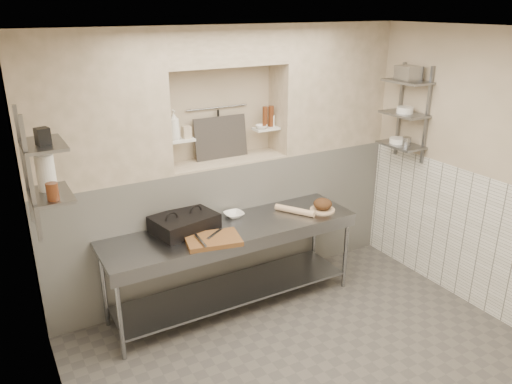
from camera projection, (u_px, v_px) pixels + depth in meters
floor at (317, 369)px, 4.41m from camera, size 4.00×3.90×0.10m
ceiling at (335, 24)px, 3.39m from camera, size 4.00×3.90×0.10m
wall_left at (46, 288)px, 2.95m from camera, size 0.10×3.90×2.80m
wall_right at (494, 177)px, 4.85m from camera, size 0.10×3.90×2.80m
wall_back at (215, 156)px, 5.53m from camera, size 4.00×0.10×2.80m
backwall_lower at (227, 221)px, 5.57m from camera, size 4.00×0.40×1.40m
alcove_sill at (225, 161)px, 5.32m from camera, size 1.30×0.40×0.02m
backwall_pillar_left at (91, 108)px, 4.46m from camera, size 1.35×0.40×1.40m
backwall_pillar_right at (328, 86)px, 5.69m from camera, size 1.35×0.40×1.40m
backwall_header at (223, 45)px, 4.90m from camera, size 1.30×0.40×0.40m
wainscot_left at (72, 379)px, 3.23m from camera, size 0.02×3.90×1.40m
wainscot_right at (479, 243)px, 5.06m from camera, size 0.02×3.90×1.40m
alcove_shelf_left at (180, 140)px, 4.99m from camera, size 0.28×0.16×0.02m
alcove_shelf_right at (266, 129)px, 5.45m from camera, size 0.28×0.16×0.02m
utensil_rail at (217, 108)px, 5.27m from camera, size 0.70×0.02×0.02m
hanging_steel at (218, 124)px, 5.31m from camera, size 0.02×0.02×0.30m
splash_panel at (221, 138)px, 5.32m from camera, size 0.60×0.08×0.45m
shelf_rail_left_a at (24, 166)px, 3.86m from camera, size 0.03×0.03×0.95m
shelf_rail_left_b at (31, 181)px, 3.54m from camera, size 0.03×0.03×0.95m
wall_shelf_left_lower at (51, 195)px, 3.83m from camera, size 0.30×0.50×0.02m
wall_shelf_left_upper at (43, 144)px, 3.69m from camera, size 0.30×0.50×0.03m
shelf_rail_right_a at (400, 110)px, 5.67m from camera, size 0.03×0.03×1.05m
shelf_rail_right_b at (427, 116)px, 5.34m from camera, size 0.03×0.03×1.05m
wall_shelf_right_lower at (401, 145)px, 5.57m from camera, size 0.30×0.50×0.02m
wall_shelf_right_mid at (404, 114)px, 5.44m from camera, size 0.30×0.50×0.02m
wall_shelf_right_upper at (408, 82)px, 5.32m from camera, size 0.30×0.50×0.03m
prep_table at (233, 251)px, 5.03m from camera, size 2.60×0.70×0.90m
panini_press at (184, 223)px, 4.85m from camera, size 0.66×0.54×0.16m
cutting_board at (213, 240)px, 4.63m from camera, size 0.56×0.44×0.04m
knife_blade at (215, 233)px, 4.70m from camera, size 0.23×0.17×0.01m
tongs at (200, 240)px, 4.54m from camera, size 0.04×0.27×0.02m
mixing_bowl at (234, 215)px, 5.18m from camera, size 0.21×0.21×0.05m
rolling_pin at (295, 210)px, 5.26m from camera, size 0.29×0.41×0.07m
bread_board at (322, 210)px, 5.35m from camera, size 0.27×0.27×0.02m
bread_loaf at (323, 204)px, 5.32m from camera, size 0.20×0.20×0.12m
bottle_soap at (174, 125)px, 4.89m from camera, size 0.12×0.13×0.30m
jar_alcove at (187, 132)px, 4.99m from camera, size 0.08×0.08×0.12m
bowl_alcove at (262, 127)px, 5.38m from camera, size 0.14×0.14×0.04m
condiment_a at (271, 116)px, 5.45m from camera, size 0.06×0.06×0.23m
condiment_b at (265, 117)px, 5.41m from camera, size 0.06×0.06×0.23m
condiment_c at (272, 121)px, 5.48m from camera, size 0.07×0.07×0.12m
jug_left at (46, 173)px, 3.85m from camera, size 0.14×0.14×0.28m
jar_left at (53, 192)px, 3.67m from camera, size 0.09×0.09×0.13m
box_left_upper at (43, 137)px, 3.61m from camera, size 0.11×0.11×0.13m
bowl_right at (398, 141)px, 5.59m from camera, size 0.19×0.19×0.06m
canister_right at (407, 141)px, 5.48m from camera, size 0.09×0.09×0.09m
bowl_right_mid at (405, 110)px, 5.42m from camera, size 0.18×0.18×0.07m
basket_right at (408, 73)px, 5.29m from camera, size 0.22×0.26×0.15m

